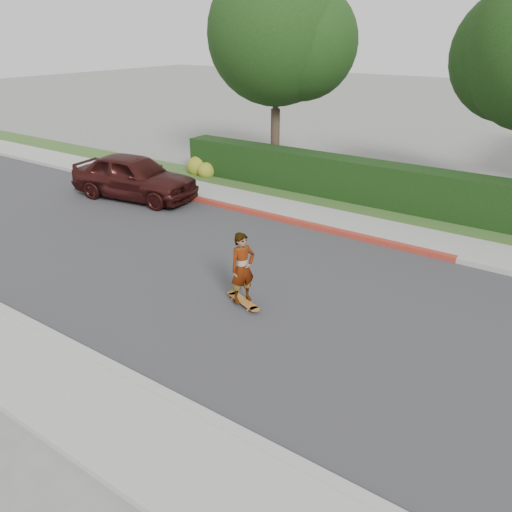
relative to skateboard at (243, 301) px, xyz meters
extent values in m
plane|color=slate|center=(2.28, 0.87, -0.10)|extent=(120.00, 120.00, 0.00)
cube|color=#2D2D30|center=(2.28, 0.87, -0.09)|extent=(60.00, 8.00, 0.01)
cube|color=#9E9E99|center=(2.28, -3.23, -0.02)|extent=(60.00, 0.20, 0.15)
cube|color=gray|center=(2.28, -4.13, -0.04)|extent=(60.00, 1.60, 0.12)
cube|color=#9E9E99|center=(2.28, 4.97, -0.02)|extent=(60.00, 0.20, 0.15)
cube|color=maroon|center=(-2.72, 4.97, -0.02)|extent=(12.00, 0.21, 0.15)
cube|color=gray|center=(2.28, 5.87, -0.04)|extent=(60.00, 1.60, 0.12)
cube|color=#2D4C1E|center=(2.28, 7.47, -0.05)|extent=(60.00, 1.60, 0.10)
cube|color=black|center=(-0.72, 8.07, 0.65)|extent=(15.00, 1.00, 1.50)
sphere|color=#2D4C19|center=(-7.92, 7.67, 0.25)|extent=(0.90, 0.90, 0.90)
sphere|color=#2D4C19|center=(-7.32, 7.47, 0.20)|extent=(0.70, 0.70, 0.70)
cylinder|color=#33261C|center=(-5.22, 9.37, 1.25)|extent=(0.36, 0.36, 2.70)
cylinder|color=#33261C|center=(-5.22, 9.37, 3.28)|extent=(0.24, 0.24, 2.25)
sphere|color=black|center=(-5.22, 9.37, 5.30)|extent=(5.20, 5.20, 5.20)
sphere|color=black|center=(-6.02, 9.77, 5.10)|extent=(4.42, 4.42, 4.42)
sphere|color=black|center=(-4.32, 9.67, 5.00)|extent=(4.16, 4.16, 4.16)
cylinder|color=#C75F36|center=(-0.31, 0.02, -0.06)|extent=(0.07, 0.05, 0.06)
cylinder|color=#C75F36|center=(-0.25, 0.18, -0.06)|extent=(0.07, 0.05, 0.06)
cylinder|color=#C75F36|center=(0.25, -0.18, -0.06)|extent=(0.07, 0.05, 0.06)
cylinder|color=#C75F36|center=(0.31, -0.02, -0.06)|extent=(0.07, 0.05, 0.06)
cube|color=silver|center=(-0.28, 0.10, -0.02)|extent=(0.11, 0.18, 0.02)
cube|color=silver|center=(0.28, -0.10, -0.02)|extent=(0.11, 0.18, 0.02)
cube|color=brown|center=(0.00, 0.00, 0.01)|extent=(0.91, 0.50, 0.02)
cylinder|color=brown|center=(-0.42, 0.15, 0.01)|extent=(0.28, 0.28, 0.02)
cylinder|color=brown|center=(0.42, -0.15, 0.01)|extent=(0.28, 0.28, 0.02)
imported|color=white|center=(0.00, 0.00, 0.81)|extent=(0.57, 0.68, 1.59)
imported|color=#3C1513|center=(-7.71, 4.01, 0.70)|extent=(4.89, 2.54, 1.59)
camera|label=1|loc=(5.70, -7.71, 5.45)|focal=35.00mm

